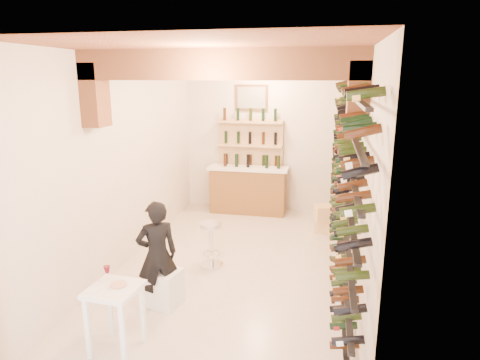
% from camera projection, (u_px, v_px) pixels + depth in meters
% --- Properties ---
extents(ground, '(6.00, 6.00, 0.00)m').
position_uv_depth(ground, '(236.00, 264.00, 6.62)').
color(ground, beige).
rests_on(ground, ground).
extents(room_shell, '(3.52, 6.02, 3.21)m').
position_uv_depth(room_shell, '(232.00, 123.00, 5.84)').
color(room_shell, beige).
rests_on(room_shell, ground).
extents(wine_rack, '(0.32, 5.70, 2.56)m').
position_uv_depth(wine_rack, '(341.00, 173.00, 5.95)').
color(wine_rack, black).
rests_on(wine_rack, ground).
extents(back_counter, '(1.70, 0.62, 1.29)m').
position_uv_depth(back_counter, '(248.00, 188.00, 9.07)').
color(back_counter, brown).
rests_on(back_counter, ground).
extents(back_shelving, '(1.40, 0.31, 2.73)m').
position_uv_depth(back_shelving, '(250.00, 158.00, 9.15)').
color(back_shelving, tan).
rests_on(back_shelving, ground).
extents(tasting_table, '(0.55, 0.55, 0.90)m').
position_uv_depth(tasting_table, '(115.00, 299.00, 4.41)').
color(tasting_table, white).
rests_on(tasting_table, ground).
extents(white_stool, '(0.45, 0.45, 0.47)m').
position_uv_depth(white_stool, '(165.00, 288.00, 5.39)').
color(white_stool, white).
rests_on(white_stool, ground).
extents(person, '(0.62, 0.57, 1.41)m').
position_uv_depth(person, '(157.00, 255.00, 5.25)').
color(person, black).
rests_on(person, ground).
extents(chrome_barstool, '(0.36, 0.36, 0.71)m').
position_uv_depth(chrome_barstool, '(211.00, 241.00, 6.48)').
color(chrome_barstool, silver).
rests_on(chrome_barstool, ground).
extents(crate_lower, '(0.48, 0.38, 0.26)m').
position_uv_depth(crate_lower, '(327.00, 226.00, 7.95)').
color(crate_lower, tan).
rests_on(crate_lower, ground).
extents(crate_upper, '(0.54, 0.44, 0.28)m').
position_uv_depth(crate_upper, '(328.00, 213.00, 7.88)').
color(crate_upper, tan).
rests_on(crate_upper, crate_lower).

